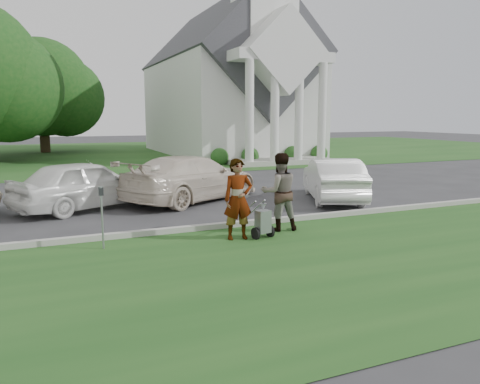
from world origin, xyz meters
TOP-DOWN VIEW (x-y plane):
  - ground at (0.00, 0.00)m, footprint 120.00×120.00m
  - grass_strip at (0.00, -3.00)m, footprint 80.00×7.00m
  - church_lawn at (0.00, 27.00)m, footprint 80.00×30.00m
  - curb at (0.00, 0.55)m, footprint 80.00×0.18m
  - church at (9.00, 23.11)m, footprint 9.19×19.00m
  - tree_back at (-4.01, 29.99)m, footprint 9.61×7.60m
  - striping_cart at (0.41, -0.75)m, footprint 0.57×1.03m
  - person_left at (-0.17, -0.61)m, footprint 0.74×0.53m
  - person_right at (1.13, -0.21)m, footprint 1.06×0.88m
  - parking_meter_near at (-3.21, -0.22)m, footprint 0.10×0.09m
  - car_b at (-3.12, 4.67)m, footprint 4.89×3.67m
  - car_c at (0.38, 4.75)m, footprint 5.76×4.56m
  - car_d at (4.89, 2.94)m, footprint 3.18×4.67m

SIDE VIEW (x-z plane):
  - ground at x=0.00m, z-range 0.00..0.00m
  - grass_strip at x=0.00m, z-range 0.00..0.01m
  - church_lawn at x=0.00m, z-range 0.00..0.01m
  - curb at x=0.00m, z-range 0.00..0.15m
  - striping_cart at x=0.41m, z-range -0.06..0.85m
  - car_d at x=4.89m, z-range 0.00..1.46m
  - car_b at x=-3.12m, z-range 0.00..1.55m
  - car_c at x=0.38m, z-range 0.00..1.56m
  - parking_meter_near at x=-3.21m, z-range 0.18..1.57m
  - person_left at x=-0.17m, z-range 0.00..1.90m
  - person_right at x=1.13m, z-range 0.00..1.97m
  - tree_back at x=-4.01m, z-range 0.28..9.17m
  - church at x=9.00m, z-range -6.11..17.99m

